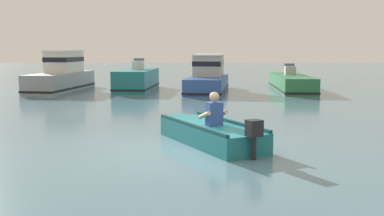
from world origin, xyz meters
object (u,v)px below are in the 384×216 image
moored_boat_teal (137,80)px  moored_boat_green (291,83)px  rowboat_with_person (209,132)px  moored_boat_blue (208,78)px  moored_boat_grey (62,75)px

moored_boat_teal → moored_boat_green: bearing=-2.5°
rowboat_with_person → moored_boat_blue: size_ratio=0.62×
rowboat_with_person → moored_boat_teal: moored_boat_teal is taller
moored_boat_teal → moored_boat_blue: 3.75m
moored_boat_grey → moored_boat_green: size_ratio=0.90×
rowboat_with_person → moored_boat_teal: bearing=102.3°
rowboat_with_person → moored_boat_grey: bearing=117.0°
moored_boat_grey → moored_boat_green: bearing=-1.7°
rowboat_with_person → moored_boat_teal: size_ratio=0.73×
moored_boat_blue → moored_boat_green: bearing=6.3°
moored_boat_grey → moored_boat_blue: bearing=-6.3°
moored_boat_grey → moored_boat_blue: 7.59m
rowboat_with_person → moored_boat_blue: (0.76, 12.48, 0.44)m
moored_boat_blue → moored_boat_teal: bearing=167.1°
moored_boat_blue → moored_boat_green: 4.40m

